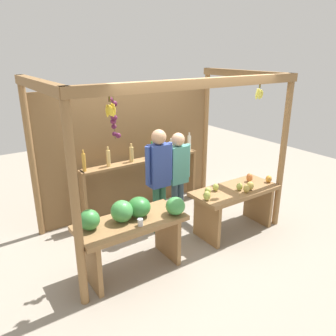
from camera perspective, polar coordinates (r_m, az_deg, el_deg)
The scene contains 7 objects.
ground_plane at distance 5.67m, azimuth -1.09°, elevation -10.20°, with size 12.00×12.00×0.00m, color gray.
market_stall at distance 5.50m, azimuth -3.92°, elevation 4.91°, with size 3.52×2.01×2.49m.
fruit_counter_left at distance 4.40m, azimuth -6.24°, elevation -9.47°, with size 1.46×0.66×1.02m.
fruit_counter_right at distance 5.46m, azimuth 11.33°, elevation -5.21°, with size 1.43×0.64×0.89m.
bottle_shelf_unit at distance 5.92m, azimuth -4.38°, elevation -0.41°, with size 2.26×0.22×1.35m.
vendor_man at distance 5.16m, azimuth -1.53°, elevation -0.69°, with size 0.48×0.23×1.70m.
vendor_woman at distance 5.46m, azimuth 1.67°, elevation -0.48°, with size 0.48×0.21×1.58m.
Camera 1 is at (-2.68, -4.14, 2.80)m, focal length 35.72 mm.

